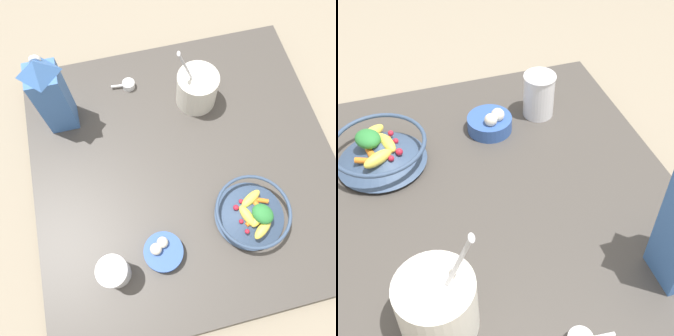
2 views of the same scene
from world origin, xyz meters
The scene contains 8 objects.
ground_plane centered at (0.00, 0.00, 0.00)m, with size 6.00×6.00×0.00m, color gray.
countertop centered at (0.00, 0.00, 0.02)m, with size 0.98×0.98×0.04m.
fruit_bowl centered at (-0.15, 0.21, 0.08)m, with size 0.22×0.22×0.09m.
milk_carton centered at (0.36, -0.26, 0.19)m, with size 0.09×0.09×0.30m.
yogurt_tub centered at (-0.10, -0.23, 0.11)m, with size 0.14×0.14×0.24m.
drinking_cup centered at (0.27, 0.28, 0.10)m, with size 0.08×0.08×0.12m.
measuring_scoop centered at (0.12, -0.34, 0.05)m, with size 0.08×0.04×0.02m.
garlic_bowl centered at (0.13, 0.26, 0.06)m, with size 0.11×0.11×0.07m.
Camera 1 is at (0.15, 0.38, 1.02)m, focal length 35.00 mm.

